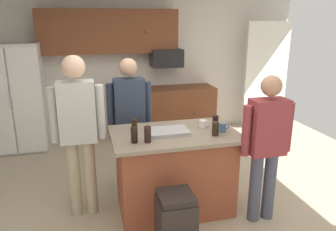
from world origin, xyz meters
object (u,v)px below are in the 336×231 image
object	(u,v)px
microwave_over_range	(166,58)
person_guest_right	(266,141)
refrigerator	(16,98)
mug_ceramic_white	(203,124)
kitchen_island	(174,171)
person_elder_center	(130,114)
mug_blue_stoneware	(223,127)
tumbler_amber	(134,126)
person_guest_left	(78,126)
serving_tray	(168,132)
trash_bin	(176,223)
glass_stout_tall	(215,122)
glass_pilsner	(215,129)
glass_short_whisky	(134,135)
glass_dark_ale	(148,134)

from	to	relation	value
microwave_over_range	person_guest_right	xyz separation A→B (m)	(0.33, -3.01, -0.53)
refrigerator	mug_ceramic_white	xyz separation A→B (m)	(2.41, -2.38, 0.10)
kitchen_island	person_elder_center	world-z (taller)	person_elder_center
microwave_over_range	mug_ceramic_white	distance (m)	2.55
mug_blue_stoneware	microwave_over_range	bearing A→B (deg)	89.53
mug_ceramic_white	tumbler_amber	bearing A→B (deg)	176.84
person_guest_left	tumbler_amber	bearing A→B (deg)	5.08
person_guest_left	microwave_over_range	bearing A→B (deg)	66.36
serving_tray	trash_bin	bearing A→B (deg)	-98.03
person_guest_right	person_elder_center	bearing A→B (deg)	-16.14
kitchen_island	person_elder_center	distance (m)	0.96
refrigerator	microwave_over_range	distance (m)	2.66
person_elder_center	serving_tray	world-z (taller)	person_elder_center
refrigerator	person_guest_right	xyz separation A→B (m)	(2.93, -2.89, 0.04)
tumbler_amber	trash_bin	world-z (taller)	tumbler_amber
person_guest_right	person_guest_left	world-z (taller)	person_guest_left
person_guest_right	tumbler_amber	bearing A→B (deg)	3.11
refrigerator	trash_bin	world-z (taller)	refrigerator
glass_stout_tall	serving_tray	world-z (taller)	glass_stout_tall
mug_blue_stoneware	trash_bin	world-z (taller)	mug_blue_stoneware
mug_ceramic_white	person_guest_right	bearing A→B (deg)	-44.39
glass_pilsner	glass_short_whisky	distance (m)	0.87
tumbler_amber	glass_stout_tall	xyz separation A→B (m)	(0.92, -0.06, -0.00)
mug_ceramic_white	glass_short_whisky	bearing A→B (deg)	-161.82
person_guest_left	glass_dark_ale	size ratio (longest dim) A/B	10.74
glass_pilsner	mug_blue_stoneware	xyz separation A→B (m)	(0.12, 0.09, -0.02)
person_guest_right	person_elder_center	distance (m)	1.72
microwave_over_range	mug_blue_stoneware	bearing A→B (deg)	-90.47
person_guest_left	glass_short_whisky	bearing A→B (deg)	-23.99
glass_pilsner	glass_stout_tall	size ratio (longest dim) A/B	1.05
glass_stout_tall	serving_tray	distance (m)	0.59
person_guest_right	glass_dark_ale	size ratio (longest dim) A/B	9.63
trash_bin	tumbler_amber	bearing A→B (deg)	106.22
person_guest_right	glass_pilsner	world-z (taller)	person_guest_right
person_guest_right	glass_short_whisky	world-z (taller)	person_guest_right
glass_short_whisky	trash_bin	size ratio (longest dim) A/B	0.27
mug_ceramic_white	trash_bin	world-z (taller)	mug_ceramic_white
tumbler_amber	glass_stout_tall	world-z (taller)	tumbler_amber
refrigerator	kitchen_island	distance (m)	3.23
kitchen_island	person_guest_left	distance (m)	1.18
refrigerator	kitchen_island	world-z (taller)	refrigerator
mug_blue_stoneware	serving_tray	size ratio (longest dim) A/B	0.27
mug_ceramic_white	glass_dark_ale	bearing A→B (deg)	-157.24
person_guest_right	trash_bin	size ratio (longest dim) A/B	2.64
mug_blue_stoneware	trash_bin	bearing A→B (deg)	-138.93
kitchen_island	mug_ceramic_white	world-z (taller)	mug_ceramic_white
person_elder_center	glass_dark_ale	size ratio (longest dim) A/B	10.08
microwave_over_range	tumbler_amber	bearing A→B (deg)	-111.49
microwave_over_range	person_elder_center	bearing A→B (deg)	-116.85
person_guest_right	glass_pilsner	xyz separation A→B (m)	(-0.48, 0.24, 0.09)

